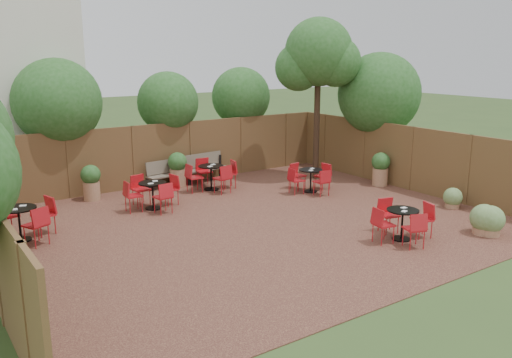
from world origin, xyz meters
TOP-DOWN VIEW (x-y plane):
  - ground at (0.00, 0.00)m, footprint 80.00×80.00m
  - courtyard_paving at (0.00, 0.00)m, footprint 12.00×10.00m
  - fence_back at (0.00, 5.00)m, footprint 12.00×0.08m
  - fence_right at (6.00, 0.00)m, footprint 0.08×10.00m
  - overhang_foliage at (-0.99, 2.69)m, footprint 15.76×10.55m
  - courtyard_tree at (4.59, 2.84)m, footprint 2.48×2.38m
  - park_bench_left at (1.29, 4.63)m, footprint 1.53×0.66m
  - park_bench_right at (-0.09, 4.62)m, footprint 1.42×0.62m
  - bistro_tables at (-0.30, 1.48)m, footprint 9.81×7.97m
  - planters at (-0.57, 3.54)m, footprint 11.81×4.15m
  - low_shrubs at (4.38, -3.47)m, footprint 1.87×2.48m

SIDE VIEW (x-z plane):
  - ground at x=0.00m, z-range 0.00..0.00m
  - courtyard_paving at x=0.00m, z-range 0.00..0.02m
  - low_shrubs at x=4.38m, z-range -0.01..0.71m
  - bistro_tables at x=-0.30m, z-range 0.00..0.90m
  - park_bench_right at x=-0.09m, z-range 0.03..0.88m
  - park_bench_left at x=1.29m, z-range 0.03..0.95m
  - planters at x=-0.57m, z-range 0.05..1.16m
  - fence_back at x=0.00m, z-range 0.00..2.00m
  - fence_right at x=6.00m, z-range 0.00..2.00m
  - overhang_foliage at x=-0.99m, z-range 1.33..4.12m
  - courtyard_tree at x=4.59m, z-range 1.38..6.68m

